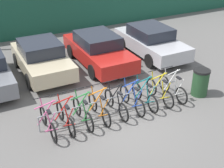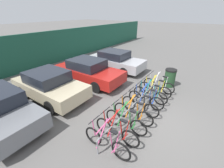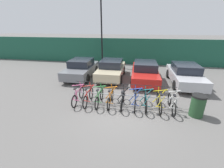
{
  "view_description": "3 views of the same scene",
  "coord_description": "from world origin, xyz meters",
  "views": [
    {
      "loc": [
        -4.18,
        -7.39,
        5.95
      ],
      "look_at": [
        0.32,
        1.35,
        0.68
      ],
      "focal_mm": 50.0,
      "sensor_mm": 36.0,
      "label": 1
    },
    {
      "loc": [
        -4.97,
        -1.5,
        3.97
      ],
      "look_at": [
        0.42,
        2.21,
        0.78
      ],
      "focal_mm": 24.0,
      "sensor_mm": 36.0,
      "label": 2
    },
    {
      "loc": [
        0.63,
        -6.2,
        3.91
      ],
      "look_at": [
        -0.68,
        1.59,
        0.75
      ],
      "focal_mm": 24.0,
      "sensor_mm": 36.0,
      "label": 3
    }
  ],
  "objects": [
    {
      "name": "ground_plane",
      "position": [
        0.0,
        0.0,
        0.0
      ],
      "size": [
        120.0,
        120.0,
        0.0
      ],
      "primitive_type": "plane",
      "color": "#605E5B"
    },
    {
      "name": "lamp_post",
      "position": [
        -2.84,
        8.5,
        3.86
      ],
      "size": [
        0.24,
        0.44,
        7.01
      ],
      "color": "black",
      "rests_on": "ground"
    },
    {
      "name": "bicycle_teal",
      "position": [
        1.19,
        0.53,
        0.38
      ],
      "size": [
        0.68,
        1.71,
        1.05
      ],
      "rotation": [
        0.0,
        0.0,
        0.04
      ],
      "color": "black",
      "rests_on": "ground"
    },
    {
      "name": "bicycle_pink",
      "position": [
        -2.33,
        0.53,
        0.38
      ],
      "size": [
        0.68,
        1.71,
        1.05
      ],
      "rotation": [
        0.0,
        0.0,
        0.05
      ],
      "color": "black",
      "rests_on": "ground"
    },
    {
      "name": "bicycle_red",
      "position": [
        -1.76,
        0.53,
        0.38
      ],
      "size": [
        0.68,
        1.71,
        1.05
      ],
      "rotation": [
        0.0,
        0.0,
        0.07
      ],
      "color": "black",
      "rests_on": "ground"
    },
    {
      "name": "bicycle_blue",
      "position": [
        0.68,
        0.53,
        0.38
      ],
      "size": [
        0.68,
        1.71,
        1.05
      ],
      "rotation": [
        0.0,
        0.0,
        0.06
      ],
      "color": "black",
      "rests_on": "ground"
    },
    {
      "name": "hoarding_wall",
      "position": [
        0.0,
        9.5,
        1.3
      ],
      "size": [
        36.0,
        0.16,
        2.6
      ],
      "primitive_type": "cube",
      "color": "#19513D",
      "rests_on": "ground"
    },
    {
      "name": "bicycle_orange",
      "position": [
        -0.58,
        0.53,
        0.38
      ],
      "size": [
        0.68,
        1.71,
        1.05
      ],
      "rotation": [
        0.0,
        0.0,
        0.03
      ],
      "color": "black",
      "rests_on": "ground"
    },
    {
      "name": "bicycle_green",
      "position": [
        -1.17,
        0.53,
        0.38
      ],
      "size": [
        0.68,
        1.71,
        1.05
      ],
      "rotation": [
        0.0,
        0.0,
        0.02
      ],
      "color": "black",
      "rests_on": "ground"
    },
    {
      "name": "car_beige",
      "position": [
        -1.27,
        4.78,
        0.69
      ],
      "size": [
        1.91,
        3.92,
        1.4
      ],
      "color": "#C1B28E",
      "rests_on": "ground"
    },
    {
      "name": "bicycle_white",
      "position": [
        2.42,
        0.53,
        0.38
      ],
      "size": [
        0.68,
        1.71,
        1.05
      ],
      "rotation": [
        0.0,
        0.0,
        -0.06
      ],
      "color": "black",
      "rests_on": "ground"
    },
    {
      "name": "bicycle_black",
      "position": [
        0.05,
        0.53,
        0.38
      ],
      "size": [
        0.68,
        1.71,
        1.05
      ],
      "rotation": [
        0.0,
        0.0,
        -0.01
      ],
      "color": "black",
      "rests_on": "ground"
    },
    {
      "name": "car_grey",
      "position": [
        -3.63,
        4.6,
        0.69
      ],
      "size": [
        1.91,
        3.99,
        1.4
      ],
      "color": "slate",
      "rests_on": "ground"
    },
    {
      "name": "car_red",
      "position": [
        1.26,
        4.54,
        0.69
      ],
      "size": [
        1.91,
        4.36,
        1.4
      ],
      "color": "red",
      "rests_on": "ground"
    },
    {
      "name": "bicycle_yellow",
      "position": [
        1.83,
        0.53,
        0.38
      ],
      "size": [
        0.68,
        1.71,
        1.05
      ],
      "rotation": [
        0.0,
        0.0,
        -0.02
      ],
      "color": "black",
      "rests_on": "ground"
    },
    {
      "name": "trash_bin",
      "position": [
        3.45,
        0.23,
        0.52
      ],
      "size": [
        0.63,
        0.63,
        1.03
      ],
      "color": "#234728",
      "rests_on": "ground"
    },
    {
      "name": "bike_rack",
      "position": [
        0.05,
        0.68,
        0.5
      ],
      "size": [
        5.29,
        0.04,
        0.57
      ],
      "color": "gray",
      "rests_on": "ground"
    },
    {
      "name": "car_silver",
      "position": [
        3.98,
        4.36,
        0.69
      ],
      "size": [
        1.91,
        4.22,
        1.4
      ],
      "color": "#B7B7BC",
      "rests_on": "ground"
    }
  ]
}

